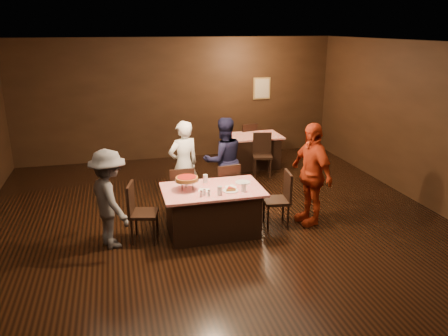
{
  "coord_description": "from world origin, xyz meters",
  "views": [
    {
      "loc": [
        -1.55,
        -5.88,
        3.24
      ],
      "look_at": [
        0.14,
        0.8,
        1.0
      ],
      "focal_mm": 35.0,
      "sensor_mm": 36.0,
      "label": 1
    }
  ],
  "objects_px": {
    "diner_navy_hoodie": "(224,160)",
    "glass_back": "(205,179)",
    "chair_far_left": "(181,192)",
    "chair_back_far": "(246,141)",
    "chair_far_right": "(225,188)",
    "diner_white_jacket": "(184,165)",
    "glass_front_left": "(220,191)",
    "plate_empty": "(243,182)",
    "chair_back_near": "(263,155)",
    "chair_end_left": "(144,212)",
    "main_table": "(212,211)",
    "diner_grey_knit": "(110,199)",
    "glass_front_right": "(244,187)",
    "back_table": "(253,151)",
    "diner_red_shirt": "(311,174)",
    "pizza_stand": "(187,179)",
    "chair_end_right": "(276,199)"
  },
  "relations": [
    {
      "from": "chair_end_left",
      "to": "chair_back_near",
      "type": "xyz_separation_m",
      "value": [
        2.84,
        2.56,
        0.0
      ]
    },
    {
      "from": "chair_far_left",
      "to": "pizza_stand",
      "type": "distance_m",
      "value": 0.85
    },
    {
      "from": "chair_far_right",
      "to": "diner_white_jacket",
      "type": "bearing_deg",
      "value": -42.77
    },
    {
      "from": "diner_white_jacket",
      "to": "glass_back",
      "type": "xyz_separation_m",
      "value": [
        0.22,
        -0.91,
        0.02
      ]
    },
    {
      "from": "main_table",
      "to": "chair_far_left",
      "type": "xyz_separation_m",
      "value": [
        -0.4,
        0.75,
        0.09
      ]
    },
    {
      "from": "back_table",
      "to": "plate_empty",
      "type": "xyz_separation_m",
      "value": [
        -1.19,
        -3.11,
        0.39
      ]
    },
    {
      "from": "plate_empty",
      "to": "diner_red_shirt",
      "type": "bearing_deg",
      "value": -7.49
    },
    {
      "from": "chair_far_right",
      "to": "chair_end_left",
      "type": "distance_m",
      "value": 1.68
    },
    {
      "from": "main_table",
      "to": "chair_end_left",
      "type": "distance_m",
      "value": 1.1
    },
    {
      "from": "glass_front_left",
      "to": "chair_far_left",
      "type": "bearing_deg",
      "value": 113.2
    },
    {
      "from": "main_table",
      "to": "plate_empty",
      "type": "relative_size",
      "value": 6.4
    },
    {
      "from": "plate_empty",
      "to": "glass_front_left",
      "type": "distance_m",
      "value": 0.68
    },
    {
      "from": "pizza_stand",
      "to": "glass_front_right",
      "type": "bearing_deg",
      "value": -19.44
    },
    {
      "from": "chair_end_left",
      "to": "diner_red_shirt",
      "type": "relative_size",
      "value": 0.54
    },
    {
      "from": "plate_empty",
      "to": "diner_grey_knit",
      "type": "bearing_deg",
      "value": -174.62
    },
    {
      "from": "back_table",
      "to": "glass_back",
      "type": "height_order",
      "value": "glass_back"
    },
    {
      "from": "diner_navy_hoodie",
      "to": "glass_front_left",
      "type": "height_order",
      "value": "diner_navy_hoodie"
    },
    {
      "from": "main_table",
      "to": "chair_far_left",
      "type": "height_order",
      "value": "chair_far_left"
    },
    {
      "from": "chair_far_right",
      "to": "glass_front_right",
      "type": "xyz_separation_m",
      "value": [
        0.05,
        -1.0,
        0.37
      ]
    },
    {
      "from": "chair_far_left",
      "to": "chair_end_left",
      "type": "relative_size",
      "value": 1.0
    },
    {
      "from": "chair_far_left",
      "to": "diner_red_shirt",
      "type": "relative_size",
      "value": 0.54
    },
    {
      "from": "diner_navy_hoodie",
      "to": "chair_back_far",
      "type": "bearing_deg",
      "value": -122.09
    },
    {
      "from": "chair_far_left",
      "to": "chair_back_far",
      "type": "bearing_deg",
      "value": -124.91
    },
    {
      "from": "chair_back_far",
      "to": "chair_back_near",
      "type": "bearing_deg",
      "value": 77.51
    },
    {
      "from": "glass_front_left",
      "to": "glass_back",
      "type": "xyz_separation_m",
      "value": [
        -0.1,
        0.6,
        0.0
      ]
    },
    {
      "from": "chair_back_near",
      "to": "plate_empty",
      "type": "distance_m",
      "value": 2.71
    },
    {
      "from": "main_table",
      "to": "diner_red_shirt",
      "type": "relative_size",
      "value": 0.91
    },
    {
      "from": "diner_navy_hoodie",
      "to": "glass_back",
      "type": "relative_size",
      "value": 11.74
    },
    {
      "from": "main_table",
      "to": "chair_far_left",
      "type": "relative_size",
      "value": 1.68
    },
    {
      "from": "back_table",
      "to": "chair_far_left",
      "type": "distance_m",
      "value": 3.3
    },
    {
      "from": "back_table",
      "to": "pizza_stand",
      "type": "height_order",
      "value": "pizza_stand"
    },
    {
      "from": "main_table",
      "to": "glass_front_right",
      "type": "distance_m",
      "value": 0.69
    },
    {
      "from": "back_table",
      "to": "chair_far_right",
      "type": "height_order",
      "value": "chair_far_right"
    },
    {
      "from": "chair_end_left",
      "to": "chair_back_far",
      "type": "relative_size",
      "value": 1.0
    },
    {
      "from": "glass_front_left",
      "to": "diner_navy_hoodie",
      "type": "bearing_deg",
      "value": 73.92
    },
    {
      "from": "plate_empty",
      "to": "glass_front_left",
      "type": "height_order",
      "value": "glass_front_left"
    },
    {
      "from": "pizza_stand",
      "to": "chair_back_far",
      "type": "bearing_deg",
      "value": 60.74
    },
    {
      "from": "chair_far_left",
      "to": "glass_front_left",
      "type": "relative_size",
      "value": 6.79
    },
    {
      "from": "diner_navy_hoodie",
      "to": "glass_front_left",
      "type": "xyz_separation_m",
      "value": [
        -0.46,
        -1.6,
        0.02
      ]
    },
    {
      "from": "glass_back",
      "to": "chair_end_right",
      "type": "bearing_deg",
      "value": -14.62
    },
    {
      "from": "diner_navy_hoodie",
      "to": "chair_far_left",
      "type": "bearing_deg",
      "value": 24.64
    },
    {
      "from": "diner_grey_knit",
      "to": "main_table",
      "type": "bearing_deg",
      "value": -110.81
    },
    {
      "from": "back_table",
      "to": "diner_red_shirt",
      "type": "bearing_deg",
      "value": -90.56
    },
    {
      "from": "chair_far_right",
      "to": "glass_front_left",
      "type": "xyz_separation_m",
      "value": [
        -0.35,
        -1.05,
        0.37
      ]
    },
    {
      "from": "chair_far_right",
      "to": "chair_end_left",
      "type": "xyz_separation_m",
      "value": [
        -1.5,
        -0.75,
        0.0
      ]
    },
    {
      "from": "diner_grey_knit",
      "to": "glass_front_right",
      "type": "bearing_deg",
      "value": -118.2
    },
    {
      "from": "back_table",
      "to": "glass_back",
      "type": "distance_m",
      "value": 3.49
    },
    {
      "from": "chair_back_far",
      "to": "main_table",
      "type": "bearing_deg",
      "value": 53.31
    },
    {
      "from": "chair_far_left",
      "to": "glass_front_left",
      "type": "height_order",
      "value": "chair_far_left"
    },
    {
      "from": "chair_far_right",
      "to": "diner_white_jacket",
      "type": "distance_m",
      "value": 0.88
    }
  ]
}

